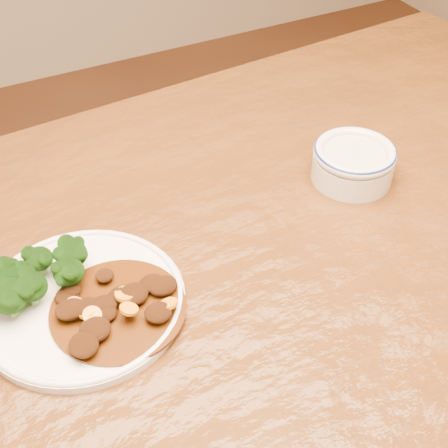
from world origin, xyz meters
name	(u,v)px	position (x,y,z in m)	size (l,w,h in m)	color
dining_table	(249,304)	(0.00, 0.00, 0.67)	(1.56, 1.01, 0.75)	#4E290D
dinner_plate	(83,302)	(-0.21, 0.03, 0.76)	(0.24, 0.24, 0.02)	white
broccoli_florets	(36,275)	(-0.25, 0.07, 0.79)	(0.12, 0.09, 0.04)	#719C51
mince_stew	(113,307)	(-0.19, -0.01, 0.77)	(0.16, 0.16, 0.03)	#492107
dip_bowl	(353,161)	(0.22, 0.09, 0.78)	(0.12, 0.12, 0.05)	silver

